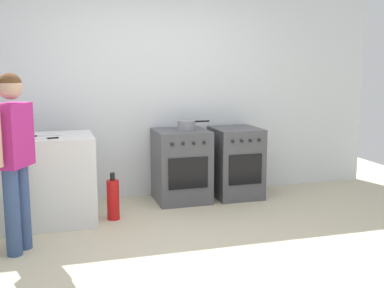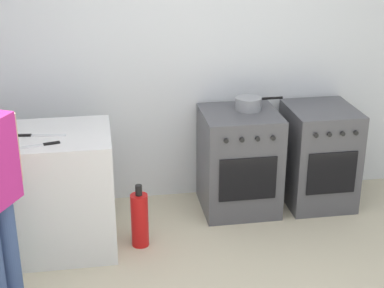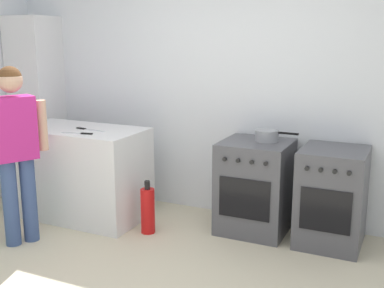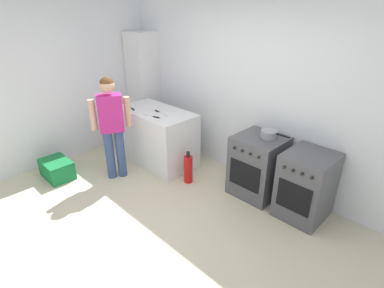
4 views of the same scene
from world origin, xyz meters
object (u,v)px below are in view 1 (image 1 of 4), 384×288
object	(u,v)px
oven_left	(181,166)
pot	(186,125)
knife_chef	(44,139)
knife_bread	(42,136)
oven_right	(236,162)
person	(14,149)
fire_extinguisher	(113,199)

from	to	relation	value
oven_left	pot	xyz separation A→B (m)	(0.08, 0.06, 0.48)
knife_chef	knife_bread	bearing A→B (deg)	94.55
oven_right	knife_bread	world-z (taller)	knife_bread
oven_right	knife_chef	size ratio (longest dim) A/B	2.75
pot	person	world-z (taller)	person
person	oven_right	bearing A→B (deg)	24.79
oven_left	pot	distance (m)	0.49
knife_bread	fire_extinguisher	size ratio (longest dim) A/B	0.70
oven_right	knife_bread	bearing A→B (deg)	-169.84
oven_right	pot	distance (m)	0.78
knife_chef	knife_bread	distance (m)	0.19
oven_right	knife_bread	xyz separation A→B (m)	(-2.24, -0.40, 0.48)
oven_left	person	size ratio (longest dim) A/B	0.55
oven_right	pot	world-z (taller)	pot
pot	knife_chef	xyz separation A→B (m)	(-1.61, -0.66, 0.00)
oven_right	knife_chef	distance (m)	2.35
person	knife_chef	bearing A→B (deg)	66.68
pot	knife_bread	bearing A→B (deg)	-164.09
oven_left	knife_chef	bearing A→B (deg)	-158.84
knife_bread	person	size ratio (longest dim) A/B	0.23
person	oven_left	bearing A→B (deg)	32.74
fire_extinguisher	oven_right	bearing A→B (deg)	17.01
oven_left	fire_extinguisher	world-z (taller)	oven_left
knife_chef	fire_extinguisher	distance (m)	0.96
oven_left	knife_bread	world-z (taller)	knife_bread
oven_right	fire_extinguisher	world-z (taller)	oven_right
pot	knife_chef	size ratio (longest dim) A/B	1.27
pot	fire_extinguisher	distance (m)	1.29
oven_left	knife_bread	distance (m)	1.67
pot	knife_chef	distance (m)	1.74
pot	fire_extinguisher	size ratio (longest dim) A/B	0.79
pot	oven_left	bearing A→B (deg)	-142.29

